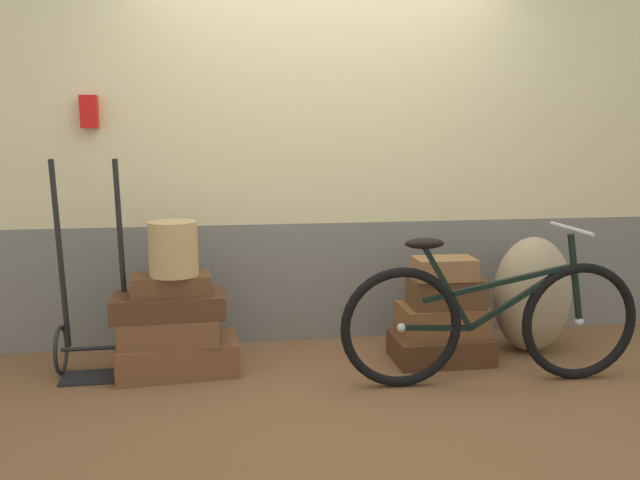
{
  "coord_description": "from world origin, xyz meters",
  "views": [
    {
      "loc": [
        -0.67,
        -3.44,
        1.39
      ],
      "look_at": [
        -0.11,
        0.14,
        0.8
      ],
      "focal_mm": 35.69,
      "sensor_mm": 36.0,
      "label": 1
    }
  ],
  "objects_px": {
    "suitcase_0": "(178,356)",
    "suitcase_3": "(171,284)",
    "luggage_trolley": "(95,326)",
    "burlap_sack": "(532,294)",
    "bicycle": "(491,321)",
    "wicker_basket": "(173,249)",
    "suitcase_5": "(442,319)",
    "suitcase_7": "(444,268)",
    "suitcase_6": "(446,292)",
    "suitcase_2": "(169,305)",
    "suitcase_1": "(171,330)",
    "suitcase_4": "(440,348)"
  },
  "relations": [
    {
      "from": "suitcase_3",
      "to": "suitcase_6",
      "type": "xyz_separation_m",
      "value": [
        1.67,
        -0.01,
        -0.11
      ]
    },
    {
      "from": "suitcase_3",
      "to": "wicker_basket",
      "type": "relative_size",
      "value": 1.43
    },
    {
      "from": "suitcase_4",
      "to": "suitcase_7",
      "type": "bearing_deg",
      "value": -47.27
    },
    {
      "from": "suitcase_2",
      "to": "suitcase_6",
      "type": "distance_m",
      "value": 1.69
    },
    {
      "from": "suitcase_7",
      "to": "burlap_sack",
      "type": "distance_m",
      "value": 0.67
    },
    {
      "from": "suitcase_4",
      "to": "bicycle",
      "type": "xyz_separation_m",
      "value": [
        0.15,
        -0.4,
        0.28
      ]
    },
    {
      "from": "suitcase_3",
      "to": "suitcase_7",
      "type": "relative_size",
      "value": 1.23
    },
    {
      "from": "suitcase_3",
      "to": "wicker_basket",
      "type": "bearing_deg",
      "value": -52.43
    },
    {
      "from": "suitcase_6",
      "to": "suitcase_7",
      "type": "bearing_deg",
      "value": -120.47
    },
    {
      "from": "suitcase_2",
      "to": "bicycle",
      "type": "height_order",
      "value": "bicycle"
    },
    {
      "from": "suitcase_5",
      "to": "burlap_sack",
      "type": "distance_m",
      "value": 0.63
    },
    {
      "from": "bicycle",
      "to": "suitcase_5",
      "type": "bearing_deg",
      "value": 105.98
    },
    {
      "from": "suitcase_0",
      "to": "suitcase_5",
      "type": "xyz_separation_m",
      "value": [
        1.63,
        0.01,
        0.15
      ]
    },
    {
      "from": "suitcase_3",
      "to": "bicycle",
      "type": "bearing_deg",
      "value": -15.74
    },
    {
      "from": "suitcase_6",
      "to": "suitcase_7",
      "type": "xyz_separation_m",
      "value": [
        -0.03,
        -0.04,
        0.16
      ]
    },
    {
      "from": "luggage_trolley",
      "to": "burlap_sack",
      "type": "bearing_deg",
      "value": -0.28
    },
    {
      "from": "suitcase_7",
      "to": "wicker_basket",
      "type": "height_order",
      "value": "wicker_basket"
    },
    {
      "from": "suitcase_6",
      "to": "suitcase_2",
      "type": "bearing_deg",
      "value": -177.85
    },
    {
      "from": "suitcase_6",
      "to": "bicycle",
      "type": "distance_m",
      "value": 0.45
    },
    {
      "from": "suitcase_1",
      "to": "suitcase_7",
      "type": "height_order",
      "value": "suitcase_7"
    },
    {
      "from": "bicycle",
      "to": "suitcase_6",
      "type": "bearing_deg",
      "value": 104.44
    },
    {
      "from": "suitcase_3",
      "to": "bicycle",
      "type": "xyz_separation_m",
      "value": [
        1.78,
        -0.44,
        -0.17
      ]
    },
    {
      "from": "suitcase_4",
      "to": "suitcase_6",
      "type": "distance_m",
      "value": 0.35
    },
    {
      "from": "suitcase_2",
      "to": "suitcase_5",
      "type": "bearing_deg",
      "value": -1.44
    },
    {
      "from": "wicker_basket",
      "to": "burlap_sack",
      "type": "bearing_deg",
      "value": 1.73
    },
    {
      "from": "suitcase_2",
      "to": "bicycle",
      "type": "relative_size",
      "value": 0.38
    },
    {
      "from": "suitcase_5",
      "to": "wicker_basket",
      "type": "relative_size",
      "value": 1.67
    },
    {
      "from": "suitcase_1",
      "to": "suitcase_7",
      "type": "relative_size",
      "value": 1.55
    },
    {
      "from": "suitcase_0",
      "to": "suitcase_3",
      "type": "relative_size",
      "value": 1.55
    },
    {
      "from": "suitcase_1",
      "to": "suitcase_6",
      "type": "xyz_separation_m",
      "value": [
        1.68,
        0.03,
        0.16
      ]
    },
    {
      "from": "suitcase_2",
      "to": "luggage_trolley",
      "type": "height_order",
      "value": "luggage_trolley"
    },
    {
      "from": "suitcase_0",
      "to": "wicker_basket",
      "type": "distance_m",
      "value": 0.65
    },
    {
      "from": "suitcase_2",
      "to": "suitcase_7",
      "type": "xyz_separation_m",
      "value": [
        1.66,
        -0.05,
        0.18
      ]
    },
    {
      "from": "suitcase_7",
      "to": "bicycle",
      "type": "bearing_deg",
      "value": -68.58
    },
    {
      "from": "suitcase_6",
      "to": "wicker_basket",
      "type": "xyz_separation_m",
      "value": [
        -1.65,
        -0.02,
        0.32
      ]
    },
    {
      "from": "suitcase_4",
      "to": "suitcase_5",
      "type": "height_order",
      "value": "suitcase_5"
    },
    {
      "from": "suitcase_3",
      "to": "burlap_sack",
      "type": "xyz_separation_m",
      "value": [
        2.27,
        0.04,
        -0.16
      ]
    },
    {
      "from": "suitcase_1",
      "to": "suitcase_3",
      "type": "relative_size",
      "value": 1.26
    },
    {
      "from": "luggage_trolley",
      "to": "bicycle",
      "type": "bearing_deg",
      "value": -12.5
    },
    {
      "from": "suitcase_3",
      "to": "luggage_trolley",
      "type": "xyz_separation_m",
      "value": [
        -0.46,
        0.06,
        -0.25
      ]
    },
    {
      "from": "luggage_trolley",
      "to": "suitcase_2",
      "type": "bearing_deg",
      "value": -7.01
    },
    {
      "from": "suitcase_4",
      "to": "suitcase_2",
      "type": "bearing_deg",
      "value": 178.47
    },
    {
      "from": "suitcase_0",
      "to": "suitcase_7",
      "type": "distance_m",
      "value": 1.69
    },
    {
      "from": "suitcase_1",
      "to": "suitcase_2",
      "type": "distance_m",
      "value": 0.15
    },
    {
      "from": "suitcase_1",
      "to": "suitcase_3",
      "type": "xyz_separation_m",
      "value": [
        0.01,
        0.03,
        0.27
      ]
    },
    {
      "from": "suitcase_2",
      "to": "luggage_trolley",
      "type": "xyz_separation_m",
      "value": [
        -0.44,
        0.05,
        -0.12
      ]
    },
    {
      "from": "suitcase_0",
      "to": "luggage_trolley",
      "type": "height_order",
      "value": "luggage_trolley"
    },
    {
      "from": "suitcase_4",
      "to": "suitcase_5",
      "type": "xyz_separation_m",
      "value": [
        0.02,
        0.05,
        0.17
      ]
    },
    {
      "from": "suitcase_0",
      "to": "suitcase_7",
      "type": "relative_size",
      "value": 1.9
    },
    {
      "from": "suitcase_1",
      "to": "luggage_trolley",
      "type": "bearing_deg",
      "value": 169.87
    }
  ]
}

